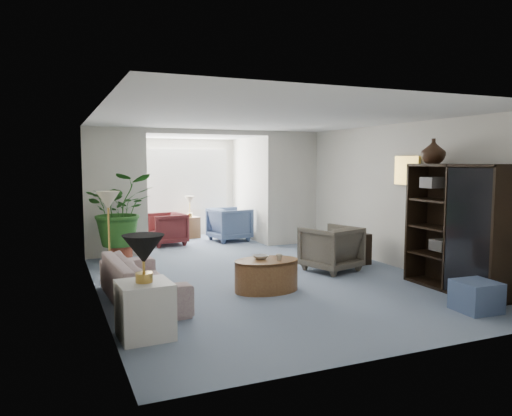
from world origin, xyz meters
name	(u,v)px	position (x,y,z in m)	size (l,w,h in m)	color
floor	(271,283)	(0.00, 0.00, 0.00)	(6.00, 6.00, 0.00)	#7A8BA2
sunroom_floor	(197,242)	(0.00, 4.10, 0.00)	(2.60, 2.60, 0.00)	#7A8BA2
back_pier_left	(116,193)	(-1.90, 3.00, 1.25)	(1.20, 0.12, 2.50)	silver
back_pier_right	(293,188)	(1.90, 3.00, 1.25)	(1.20, 0.12, 2.50)	silver
back_header	(210,132)	(0.00, 3.00, 2.45)	(2.60, 0.12, 0.10)	silver
window_pane	(184,179)	(0.00, 5.18, 1.40)	(2.20, 0.02, 1.50)	white
window_blinds	(184,180)	(0.00, 5.15, 1.40)	(2.20, 0.02, 1.50)	white
framed_picture	(408,170)	(2.46, -0.10, 1.70)	(0.04, 0.50, 0.40)	beige
sofa	(142,280)	(-1.98, -0.21, 0.29)	(2.00, 0.78, 0.58)	#BBAE9E
end_table	(145,310)	(-2.18, -1.56, 0.30)	(0.54, 0.54, 0.59)	white
table_lamp	(143,249)	(-2.18, -1.56, 0.94)	(0.44, 0.44, 0.30)	black
floor_lamp	(108,200)	(-2.24, 1.20, 1.25)	(0.36, 0.36, 0.28)	beige
coffee_table	(266,275)	(-0.24, -0.36, 0.23)	(0.95, 0.95, 0.45)	brown
coffee_bowl	(261,257)	(-0.29, -0.26, 0.48)	(0.22, 0.22, 0.05)	silver
coffee_cup	(279,257)	(-0.09, -0.46, 0.49)	(0.09, 0.09, 0.09)	beige
wingback_chair	(331,248)	(1.30, 0.40, 0.38)	(0.82, 0.84, 0.77)	#696153
side_table_dark	(355,249)	(2.00, 0.70, 0.28)	(0.46, 0.37, 0.56)	black
entertainment_cabinet	(456,228)	(2.23, -1.42, 0.91)	(0.44, 1.64, 1.82)	black
cabinet_urn	(433,151)	(2.23, -0.92, 2.00)	(0.36, 0.36, 0.37)	black
ottoman	(476,296)	(1.76, -2.25, 0.19)	(0.47, 0.47, 0.38)	slate
plant_pot	(121,254)	(-1.90, 2.42, 0.16)	(0.40, 0.40, 0.32)	brown
house_plant	(120,209)	(-1.90, 2.42, 0.98)	(1.20, 1.04, 1.33)	#296020
sunroom_chair_blue	(230,224)	(0.77, 4.00, 0.39)	(0.83, 0.85, 0.78)	slate
sunroom_chair_maroon	(166,229)	(-0.73, 4.00, 0.36)	(0.76, 0.79, 0.72)	#5B211F
sunroom_table	(190,228)	(0.02, 4.75, 0.25)	(0.42, 0.32, 0.51)	brown
shelf_clutter	(454,208)	(2.18, -1.42, 1.20)	(0.30, 1.10, 1.06)	#4D4A47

